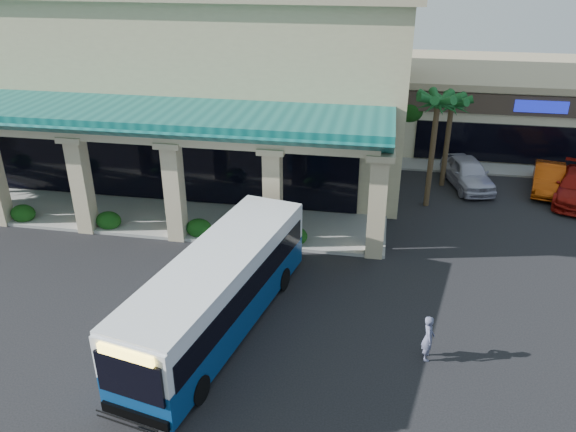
% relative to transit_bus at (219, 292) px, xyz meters
% --- Properties ---
extents(ground, '(110.00, 110.00, 0.00)m').
position_rel_transit_bus_xyz_m(ground, '(-0.86, 1.00, -1.48)').
color(ground, black).
extents(main_building, '(30.80, 14.80, 11.35)m').
position_rel_transit_bus_xyz_m(main_building, '(-8.86, 17.00, 4.20)').
color(main_building, '#C1B58A').
rests_on(main_building, ground).
extents(arcade, '(30.00, 6.20, 5.70)m').
position_rel_transit_bus_xyz_m(arcade, '(-8.86, 7.80, 1.37)').
color(arcade, '#0E5552').
rests_on(arcade, ground).
extents(strip_mall, '(22.50, 12.50, 4.90)m').
position_rel_transit_bus_xyz_m(strip_mall, '(17.14, 25.00, 0.97)').
color(strip_mall, beige).
rests_on(strip_mall, ground).
extents(palm_0, '(2.40, 2.40, 6.60)m').
position_rel_transit_bus_xyz_m(palm_0, '(7.64, 12.00, 1.82)').
color(palm_0, '#165221').
rests_on(palm_0, ground).
extents(palm_1, '(2.40, 2.40, 5.80)m').
position_rel_transit_bus_xyz_m(palm_1, '(8.64, 15.00, 1.42)').
color(palm_1, '#165221').
rests_on(palm_1, ground).
extents(broadleaf_tree, '(2.60, 2.60, 4.81)m').
position_rel_transit_bus_xyz_m(broadleaf_tree, '(6.64, 20.00, 0.93)').
color(broadleaf_tree, '#0F390D').
rests_on(broadleaf_tree, ground).
extents(transit_bus, '(4.54, 10.87, 2.96)m').
position_rel_transit_bus_xyz_m(transit_bus, '(0.00, 0.00, 0.00)').
color(transit_bus, navy).
rests_on(transit_bus, ground).
extents(pedestrian, '(0.41, 0.61, 1.63)m').
position_rel_transit_bus_xyz_m(pedestrian, '(7.11, -0.42, -0.67)').
color(pedestrian, '#545774').
rests_on(pedestrian, ground).
extents(car_silver, '(3.02, 5.09, 1.62)m').
position_rel_transit_bus_xyz_m(car_silver, '(9.97, 15.07, -0.67)').
color(car_silver, '#BAB7C9').
rests_on(car_silver, ground).
extents(car_white, '(2.50, 4.65, 1.45)m').
position_rel_transit_bus_xyz_m(car_white, '(14.30, 15.19, -0.75)').
color(car_white, '#AB3B08').
rests_on(car_white, ground).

